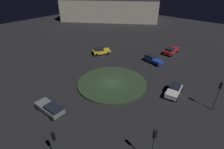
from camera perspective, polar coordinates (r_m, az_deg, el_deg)
ground_plane at (r=30.63m, az=-0.00°, el=-2.94°), size 119.10×119.10×0.00m
roundabout_island at (r=30.55m, az=-0.00°, el=-2.71°), size 11.81×11.81×0.29m
car_yellow at (r=41.94m, az=-3.57°, el=7.54°), size 3.47×4.24×1.58m
car_grey at (r=25.69m, az=-19.16°, el=-10.10°), size 4.63×2.14×1.37m
car_red at (r=44.28m, az=18.36°, el=7.26°), size 2.18×4.50×1.58m
car_blue at (r=38.64m, az=13.01°, el=4.74°), size 4.33×2.60×1.46m
car_silver at (r=29.22m, az=19.27°, el=-4.77°), size 2.49×4.21×1.48m
traffic_light_north at (r=18.40m, az=-17.87°, el=-19.65°), size 0.36×0.39×4.04m
traffic_light_northwest at (r=17.72m, az=13.23°, el=-19.88°), size 0.40×0.37×4.44m
traffic_light_west at (r=27.10m, az=31.04°, el=-4.55°), size 0.38×0.35×4.43m
store_building at (r=76.54m, az=-0.78°, el=20.32°), size 37.94×31.33×8.77m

